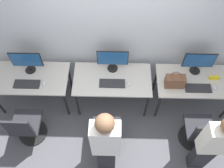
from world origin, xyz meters
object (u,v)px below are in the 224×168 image
object	(u,v)px
monitor_center	(113,59)
person_right	(212,145)
person_center	(106,145)
office_chair_right	(199,132)
handbag	(175,81)
keyboard_center	(112,83)
monitor_right	(199,62)
mouse_center	(129,84)
keyboard_right	(198,88)
mouse_left	(44,83)
mouse_right	(215,88)
office_chair_center	(107,134)
keyboard_left	(27,84)
office_chair_left	(27,127)
monitor_left	(27,61)

from	to	relation	value
monitor_center	person_right	xyz separation A→B (m)	(1.34, -1.30, -0.13)
monitor_center	person_center	bearing A→B (deg)	-92.30
office_chair_right	handbag	bearing A→B (deg)	122.41
keyboard_center	person_center	size ratio (longest dim) A/B	0.24
monitor_center	monitor_right	xyz separation A→B (m)	(1.35, -0.02, 0.00)
mouse_center	keyboard_right	xyz separation A→B (m)	(1.08, -0.05, -0.01)
monitor_center	person_center	xyz separation A→B (m)	(-0.06, -1.37, -0.03)
monitor_center	keyboard_center	size ratio (longest dim) A/B	1.21
mouse_left	handbag	bearing A→B (deg)	0.66
mouse_left	keyboard_center	world-z (taller)	mouse_left
mouse_left	mouse_right	size ratio (longest dim) A/B	1.00
office_chair_center	monitor_right	distance (m)	1.83
monitor_center	mouse_center	xyz separation A→B (m)	(0.27, -0.31, -0.22)
keyboard_left	person_center	size ratio (longest dim) A/B	0.24
monitor_center	mouse_right	distance (m)	1.66
person_center	keyboard_left	bearing A→B (deg)	141.57
mouse_center	office_chair_center	size ratio (longest dim) A/B	0.10
office_chair_center	keyboard_right	distance (m)	1.61
monitor_center	keyboard_center	xyz separation A→B (m)	(0.00, -0.30, -0.23)
mouse_right	person_right	distance (m)	1.00
office_chair_left	monitor_right	bearing A→B (deg)	18.55
office_chair_left	monitor_center	distance (m)	1.73
monitor_center	office_chair_right	distance (m)	1.77
mouse_left	mouse_right	bearing A→B (deg)	-0.39
office_chair_left	person_right	world-z (taller)	person_right
office_chair_left	mouse_left	bearing A→B (deg)	65.89
person_center	office_chair_left	bearing A→B (deg)	160.50
keyboard_right	person_right	world-z (taller)	person_right
mouse_left	mouse_center	world-z (taller)	same
keyboard_left	mouse_right	size ratio (longest dim) A/B	4.54
monitor_center	keyboard_center	distance (m)	0.38
person_right	handbag	bearing A→B (deg)	110.44
mouse_left	office_chair_right	size ratio (longest dim) A/B	0.10
person_right	mouse_left	bearing A→B (deg)	158.07
office_chair_left	monitor_left	bearing A→B (deg)	90.62
keyboard_left	handbag	xyz separation A→B (m)	(2.32, 0.04, 0.11)
monitor_left	person_center	size ratio (longest dim) A/B	0.29
monitor_right	keyboard_right	world-z (taller)	monitor_right
monitor_center	handbag	xyz separation A→B (m)	(0.97, -0.31, -0.12)
keyboard_left	person_right	distance (m)	2.86
mouse_right	handbag	world-z (taller)	handbag
keyboard_left	monitor_center	bearing A→B (deg)	14.40
mouse_left	handbag	distance (m)	2.05
office_chair_right	person_right	size ratio (longest dim) A/B	0.57
person_center	keyboard_right	size ratio (longest dim) A/B	4.18
person_right	office_chair_right	bearing A→B (deg)	85.46
office_chair_center	person_center	size ratio (longest dim) A/B	0.52
office_chair_center	office_chair_right	world-z (taller)	same
mouse_center	handbag	size ratio (longest dim) A/B	0.30
office_chair_left	person_center	bearing A→B (deg)	-19.50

